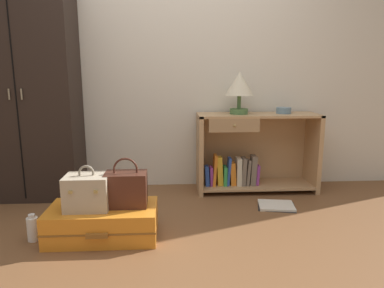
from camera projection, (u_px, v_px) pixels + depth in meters
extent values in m
plane|color=brown|center=(177.00, 256.00, 2.20)|extent=(9.00, 9.00, 0.00)
cube|color=silver|center=(173.00, 54.00, 3.41)|extent=(6.40, 0.10, 2.60)
cube|color=black|center=(27.00, 93.00, 3.12)|extent=(0.86, 0.45, 1.91)
cube|color=black|center=(16.00, 94.00, 2.89)|extent=(0.01, 0.01, 1.81)
cylinder|color=gray|center=(9.00, 94.00, 2.88)|extent=(0.01, 0.01, 0.09)
cylinder|color=gray|center=(21.00, 94.00, 2.89)|extent=(0.01, 0.01, 0.09)
cube|color=tan|center=(200.00, 153.00, 3.35)|extent=(0.04, 0.37, 0.75)
cube|color=tan|center=(313.00, 152.00, 3.41)|extent=(0.04, 0.37, 0.75)
cube|color=tan|center=(258.00, 115.00, 3.31)|extent=(1.14, 0.37, 0.02)
cube|color=tan|center=(256.00, 184.00, 3.44)|extent=(1.06, 0.37, 0.02)
cube|color=tan|center=(253.00, 149.00, 3.56)|extent=(1.06, 0.01, 0.73)
cube|color=#A68259|center=(234.00, 125.00, 3.14)|extent=(0.46, 0.02, 0.12)
sphere|color=#9E844C|center=(235.00, 126.00, 3.12)|extent=(0.02, 0.02, 0.02)
cube|color=#2D51B2|center=(207.00, 176.00, 3.37)|extent=(0.05, 0.09, 0.19)
cube|color=purple|center=(211.00, 176.00, 3.37)|extent=(0.03, 0.10, 0.18)
cube|color=orange|center=(215.00, 170.00, 3.36)|extent=(0.05, 0.13, 0.30)
cube|color=gold|center=(220.00, 171.00, 3.37)|extent=(0.07, 0.08, 0.28)
cube|color=green|center=(225.00, 176.00, 3.38)|extent=(0.04, 0.12, 0.19)
cube|color=#2D51B2|center=(229.00, 171.00, 3.37)|extent=(0.04, 0.10, 0.27)
cube|color=orange|center=(233.00, 174.00, 3.38)|extent=(0.07, 0.09, 0.22)
cube|color=beige|center=(239.00, 171.00, 3.38)|extent=(0.05, 0.13, 0.27)
cube|color=#726659|center=(243.00, 171.00, 3.38)|extent=(0.05, 0.13, 0.27)
cube|color=#726659|center=(248.00, 172.00, 3.39)|extent=(0.05, 0.12, 0.25)
cube|color=#726659|center=(253.00, 170.00, 3.38)|extent=(0.06, 0.12, 0.29)
cube|color=purple|center=(257.00, 175.00, 3.40)|extent=(0.04, 0.09, 0.19)
cylinder|color=#4C7542|center=(239.00, 111.00, 3.30)|extent=(0.17, 0.17, 0.05)
cylinder|color=#4C7542|center=(239.00, 102.00, 3.28)|extent=(0.04, 0.04, 0.12)
cone|color=beige|center=(240.00, 84.00, 3.24)|extent=(0.27, 0.27, 0.21)
cylinder|color=slate|center=(284.00, 110.00, 3.34)|extent=(0.14, 0.14, 0.06)
cube|color=orange|center=(103.00, 222.00, 2.44)|extent=(0.74, 0.40, 0.22)
cube|color=brown|center=(103.00, 222.00, 2.44)|extent=(0.75, 0.41, 0.01)
cube|color=brown|center=(97.00, 236.00, 2.23)|extent=(0.14, 0.02, 0.03)
cube|color=#B7A88E|center=(88.00, 192.00, 2.38)|extent=(0.29, 0.22, 0.23)
torus|color=gray|center=(86.00, 173.00, 2.35)|extent=(0.11, 0.02, 0.11)
cube|color=tan|center=(70.00, 192.00, 2.25)|extent=(0.02, 0.01, 0.02)
cube|color=tan|center=(96.00, 192.00, 2.26)|extent=(0.02, 0.01, 0.02)
cube|color=#472319|center=(126.00, 189.00, 2.43)|extent=(0.28, 0.18, 0.24)
torus|color=#472319|center=(125.00, 170.00, 2.40)|extent=(0.17, 0.01, 0.17)
cylinder|color=white|center=(33.00, 229.00, 2.40)|extent=(0.07, 0.07, 0.16)
cylinder|color=silver|center=(32.00, 216.00, 2.38)|extent=(0.04, 0.04, 0.02)
cube|color=white|center=(276.00, 205.00, 3.02)|extent=(0.33, 0.28, 0.02)
cube|color=black|center=(276.00, 206.00, 3.02)|extent=(0.36, 0.32, 0.01)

